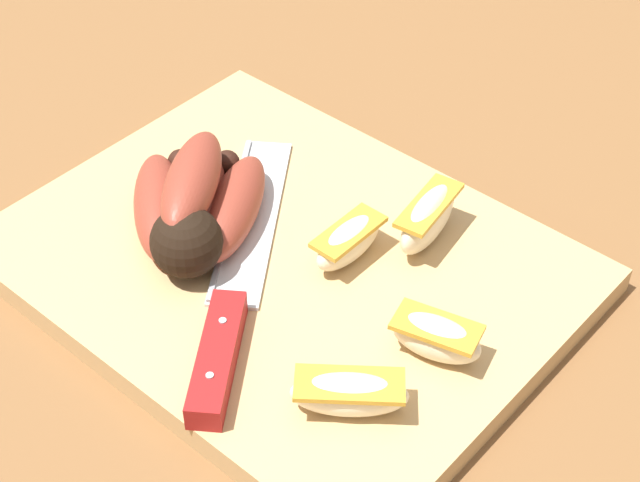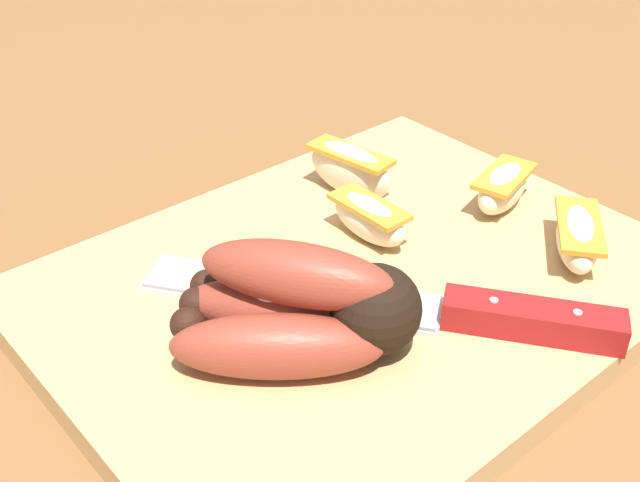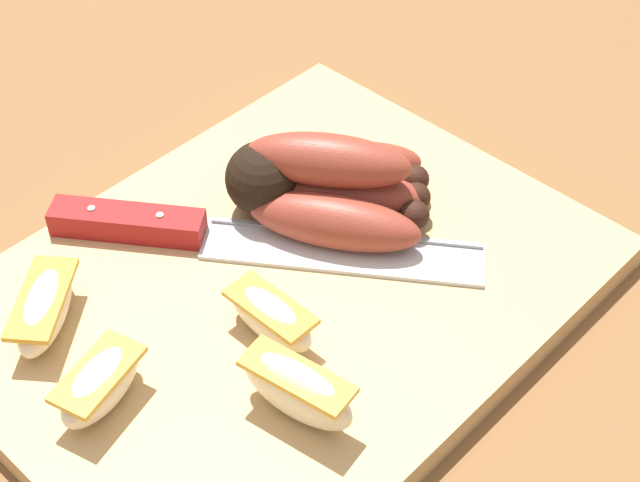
{
  "view_description": "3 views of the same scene",
  "coord_description": "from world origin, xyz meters",
  "px_view_note": "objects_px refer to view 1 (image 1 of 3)",
  "views": [
    {
      "loc": [
        -0.38,
        0.36,
        0.51
      ],
      "look_at": [
        -0.04,
        -0.03,
        0.03
      ],
      "focal_mm": 57.54,
      "sensor_mm": 36.0,
      "label": 1
    },
    {
      "loc": [
        0.26,
        0.27,
        0.31
      ],
      "look_at": [
        -0.01,
        -0.03,
        0.04
      ],
      "focal_mm": 44.38,
      "sensor_mm": 36.0,
      "label": 2
    },
    {
      "loc": [
        -0.31,
        -0.32,
        0.47
      ],
      "look_at": [
        -0.0,
        -0.03,
        0.06
      ],
      "focal_mm": 55.88,
      "sensor_mm": 36.0,
      "label": 3
    }
  ],
  "objects_px": {
    "chefs_knife": "(230,304)",
    "apple_wedge_near": "(436,337)",
    "banana_bunch": "(194,206)",
    "apple_wedge_extra": "(349,393)",
    "apple_wedge_far": "(428,218)",
    "apple_wedge_middle": "(348,241)"
  },
  "relations": [
    {
      "from": "banana_bunch",
      "to": "apple_wedge_near",
      "type": "distance_m",
      "value": 0.2
    },
    {
      "from": "banana_bunch",
      "to": "apple_wedge_far",
      "type": "height_order",
      "value": "banana_bunch"
    },
    {
      "from": "apple_wedge_near",
      "to": "apple_wedge_far",
      "type": "xyz_separation_m",
      "value": [
        0.07,
        -0.08,
        0.0
      ]
    },
    {
      "from": "apple_wedge_extra",
      "to": "apple_wedge_far",
      "type": "bearing_deg",
      "value": -69.77
    },
    {
      "from": "apple_wedge_near",
      "to": "apple_wedge_far",
      "type": "relative_size",
      "value": 0.89
    },
    {
      "from": "banana_bunch",
      "to": "chefs_knife",
      "type": "relative_size",
      "value": 0.58
    },
    {
      "from": "chefs_knife",
      "to": "apple_wedge_near",
      "type": "relative_size",
      "value": 3.83
    },
    {
      "from": "chefs_knife",
      "to": "apple_wedge_near",
      "type": "bearing_deg",
      "value": -154.84
    },
    {
      "from": "apple_wedge_far",
      "to": "apple_wedge_extra",
      "type": "xyz_separation_m",
      "value": [
        -0.06,
        0.15,
        -0.01
      ]
    },
    {
      "from": "banana_bunch",
      "to": "apple_wedge_extra",
      "type": "distance_m",
      "value": 0.19
    },
    {
      "from": "banana_bunch",
      "to": "apple_wedge_middle",
      "type": "relative_size",
      "value": 2.3
    },
    {
      "from": "apple_wedge_middle",
      "to": "apple_wedge_extra",
      "type": "distance_m",
      "value": 0.13
    },
    {
      "from": "apple_wedge_far",
      "to": "apple_wedge_near",
      "type": "bearing_deg",
      "value": 129.51
    },
    {
      "from": "banana_bunch",
      "to": "apple_wedge_near",
      "type": "xyz_separation_m",
      "value": [
        -0.2,
        -0.02,
        -0.01
      ]
    },
    {
      "from": "chefs_knife",
      "to": "apple_wedge_middle",
      "type": "distance_m",
      "value": 0.09
    },
    {
      "from": "banana_bunch",
      "to": "apple_wedge_far",
      "type": "xyz_separation_m",
      "value": [
        -0.13,
        -0.1,
        -0.0
      ]
    },
    {
      "from": "chefs_knife",
      "to": "apple_wedge_extra",
      "type": "relative_size",
      "value": 3.43
    },
    {
      "from": "chefs_knife",
      "to": "apple_wedge_near",
      "type": "distance_m",
      "value": 0.14
    },
    {
      "from": "chefs_knife",
      "to": "apple_wedge_near",
      "type": "height_order",
      "value": "apple_wedge_near"
    },
    {
      "from": "chefs_knife",
      "to": "apple_wedge_far",
      "type": "bearing_deg",
      "value": -111.39
    },
    {
      "from": "chefs_knife",
      "to": "apple_wedge_far",
      "type": "distance_m",
      "value": 0.15
    },
    {
      "from": "apple_wedge_near",
      "to": "apple_wedge_middle",
      "type": "xyz_separation_m",
      "value": [
        0.1,
        -0.03,
        -0.0
      ]
    }
  ]
}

